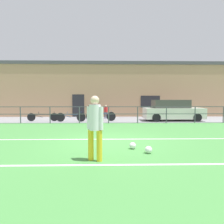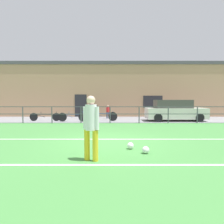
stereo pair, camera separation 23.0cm
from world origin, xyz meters
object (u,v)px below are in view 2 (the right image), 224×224
(parked_car_red, at_px, (174,111))
(bicycle_parked_1, at_px, (72,117))
(player_striker, at_px, (90,124))
(soccer_ball_match, at_px, (145,150))
(soccer_ball_spare, at_px, (130,146))
(trash_bin_0, at_px, (94,112))
(bicycle_parked_0, at_px, (44,117))
(spectator_child, at_px, (107,111))
(bicycle_parked_2, at_px, (102,116))

(parked_car_red, xyz_separation_m, bicycle_parked_1, (-7.61, -0.53, -0.41))
(player_striker, bearing_deg, bicycle_parked_1, 128.99)
(soccer_ball_match, bearing_deg, parked_car_red, 67.89)
(soccer_ball_match, xyz_separation_m, bicycle_parked_1, (-3.89, 8.62, 0.25))
(soccer_ball_match, xyz_separation_m, soccer_ball_spare, (-0.41, 0.55, -0.00))
(parked_car_red, height_order, trash_bin_0, parked_car_red)
(soccer_ball_match, distance_m, bicycle_parked_0, 10.82)
(trash_bin_0, bearing_deg, player_striker, -85.27)
(parked_car_red, bearing_deg, soccer_ball_match, -112.11)
(player_striker, height_order, parked_car_red, player_striker)
(player_striker, bearing_deg, bicycle_parked_0, 139.74)
(player_striker, relative_size, trash_bin_0, 1.55)
(bicycle_parked_0, bearing_deg, player_striker, -65.20)
(spectator_child, distance_m, trash_bin_0, 1.23)
(soccer_ball_spare, bearing_deg, spectator_child, 95.13)
(trash_bin_0, bearing_deg, parked_car_red, -18.80)
(bicycle_parked_0, xyz_separation_m, bicycle_parked_2, (4.31, 0.00, 0.03))
(spectator_child, bearing_deg, soccer_ball_spare, 74.54)
(bicycle_parked_0, relative_size, trash_bin_0, 2.07)
(bicycle_parked_0, bearing_deg, soccer_ball_spare, -56.31)
(parked_car_red, height_order, bicycle_parked_1, parked_car_red)
(bicycle_parked_1, height_order, bicycle_parked_2, bicycle_parked_2)
(bicycle_parked_1, bearing_deg, soccer_ball_spare, -66.66)
(player_striker, xyz_separation_m, spectator_child, (0.21, 11.73, -0.31))
(soccer_ball_spare, height_order, bicycle_parked_0, bicycle_parked_0)
(soccer_ball_spare, xyz_separation_m, spectator_child, (-0.94, 10.50, 0.56))
(bicycle_parked_0, height_order, bicycle_parked_1, bicycle_parked_1)
(parked_car_red, relative_size, bicycle_parked_0, 1.91)
(player_striker, distance_m, parked_car_red, 11.17)
(bicycle_parked_0, relative_size, bicycle_parked_2, 1.04)
(bicycle_parked_1, bearing_deg, soccer_ball_match, -65.70)
(parked_car_red, relative_size, trash_bin_0, 3.95)
(spectator_child, xyz_separation_m, parked_car_red, (5.07, -1.90, 0.10))
(soccer_ball_spare, height_order, bicycle_parked_1, bicycle_parked_1)
(soccer_ball_spare, distance_m, trash_bin_0, 10.96)
(soccer_ball_spare, bearing_deg, bicycle_parked_2, 98.85)
(soccer_ball_spare, relative_size, bicycle_parked_2, 0.10)
(player_striker, relative_size, bicycle_parked_0, 0.75)
(soccer_ball_spare, distance_m, bicycle_parked_0, 10.14)
(bicycle_parked_2, relative_size, trash_bin_0, 2.00)
(bicycle_parked_0, bearing_deg, trash_bin_0, 33.54)
(bicycle_parked_0, bearing_deg, spectator_child, 23.82)
(spectator_child, bearing_deg, parked_car_red, 138.89)
(player_striker, distance_m, spectator_child, 11.74)
(player_striker, xyz_separation_m, bicycle_parked_2, (-0.16, 9.67, -0.60))
(bicycle_parked_1, bearing_deg, bicycle_parked_0, 170.42)
(player_striker, distance_m, soccer_ball_spare, 1.90)
(soccer_ball_match, height_order, bicycle_parked_0, bicycle_parked_0)
(soccer_ball_match, relative_size, soccer_ball_spare, 1.00)
(soccer_ball_spare, distance_m, parked_car_red, 9.57)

